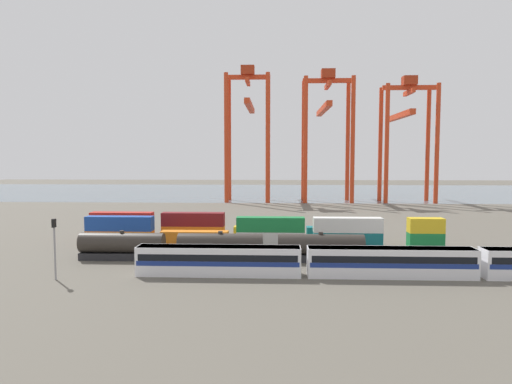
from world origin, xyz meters
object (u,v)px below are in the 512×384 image
Objects in this scene: shipping_container_7 at (425,240)px; gantry_crane_east at (406,127)px; shipping_container_2 at (195,238)px; shipping_container_13 at (265,233)px; passenger_train at (391,261)px; shipping_container_3 at (270,239)px; signal_mast at (54,241)px; gantry_crane_west at (248,121)px; gantry_crane_central at (326,122)px; freight_tank_row at (220,246)px; shipping_container_9 at (122,232)px.

shipping_container_7 is 0.13× the size of gantry_crane_east.
shipping_container_2 is 1.00× the size of shipping_container_13.
passenger_train is 25.99m from shipping_container_3.
shipping_container_7 is at bearing 0.00° from shipping_container_3.
shipping_container_13 is at bearing 167.97° from shipping_container_7.
shipping_container_3 and shipping_container_13 have the same top height.
gantry_crane_west is at bearing 80.60° from signal_mast.
shipping_container_3 is 0.27× the size of gantry_crane_east.
passenger_train is 110.82m from gantry_crane_central.
gantry_crane_west is (-8.20, 80.57, 28.28)m from shipping_container_13.
freight_tank_row is at bearing -110.07° from shipping_container_13.
gantry_crane_east is (77.25, 80.46, 25.86)m from shipping_container_9.
freight_tank_row is 105.89m from gantry_crane_central.
shipping_container_3 is 2.00× the size of shipping_container_7.
shipping_container_2 is (-29.78, 20.38, -0.84)m from passenger_train.
shipping_container_13 is (-28.39, 6.05, 0.00)m from shipping_container_7.
shipping_container_3 is 102.36m from gantry_crane_east.
gantry_crane_east reaches higher than freight_tank_row.
shipping_container_9 is at bearing -120.91° from gantry_crane_central.
passenger_train is at bearing -34.38° from shipping_container_2.
shipping_container_7 is 91.72m from gantry_crane_central.
shipping_container_2 is 1.00× the size of shipping_container_9.
gantry_crane_west is 28.74m from gantry_crane_central.
gantry_crane_central is at bearing 95.16° from shipping_container_7.
shipping_container_7 is at bearing -103.57° from gantry_crane_east.
passenger_train is 11.19× the size of shipping_container_7.
shipping_container_7 is (34.89, 11.72, -0.86)m from freight_tank_row.
gantry_crane_west is (-25.36, 107.00, 27.43)m from passenger_train.
freight_tank_row reaches higher than shipping_container_2.
signal_mast reaches higher than freight_tank_row.
shipping_container_3 is 0.26× the size of gantry_crane_central.
shipping_container_7 is at bearing 18.58° from freight_tank_row.
passenger_train is 1.38× the size of gantry_crane_west.
passenger_train reaches higher than shipping_container_13.
shipping_container_3 and shipping_container_9 have the same top height.
shipping_container_9 is 27.98m from shipping_container_13.
shipping_container_9 is at bearing -133.83° from gantry_crane_east.
freight_tank_row is at bearing -62.42° from shipping_container_2.
shipping_container_13 is 0.26× the size of gantry_crane_central.
shipping_container_13 is 0.25× the size of gantry_crane_west.
shipping_container_2 is 16.51m from shipping_container_9.
gantry_crane_west reaches higher than shipping_container_13.
shipping_container_9 is 0.26× the size of gantry_crane_central.
gantry_crane_east is (49.27, 80.46, 25.86)m from shipping_container_13.
passenger_train is at bearing -118.86° from shipping_container_7.
shipping_container_9 is 114.49m from gantry_crane_east.
gantry_crane_central is at bearing 178.84° from gantry_crane_east.
passenger_train is at bearing -57.00° from shipping_container_13.
freight_tank_row is 13.26m from shipping_container_2.
freight_tank_row is at bearing -119.58° from gantry_crane_east.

